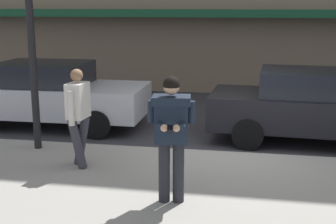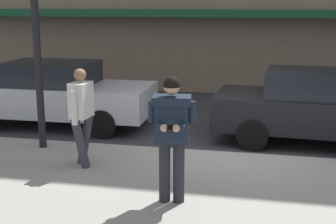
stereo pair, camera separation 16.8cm
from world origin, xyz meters
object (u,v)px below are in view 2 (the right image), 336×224
Objects in this scene: parked_sedan_mid at (323,107)px; pedestrian_in_light_coat at (81,111)px; parked_sedan_near at (57,93)px; man_texting_on_phone at (172,126)px.

parked_sedan_mid is 5.04m from pedestrian_in_light_coat.
man_texting_on_phone is at bearing -48.54° from parked_sedan_near.
man_texting_on_phone is at bearing -33.33° from pedestrian_in_light_coat.
man_texting_on_phone reaches higher than pedestrian_in_light_coat.
man_texting_on_phone is (-2.41, -3.92, 0.46)m from parked_sedan_mid.
man_texting_on_phone is (3.69, -4.17, 0.46)m from parked_sedan_near.
pedestrian_in_light_coat is (1.87, -2.98, 0.32)m from parked_sedan_near.
pedestrian_in_light_coat reaches higher than parked_sedan_near.
man_texting_on_phone reaches higher than parked_sedan_mid.
parked_sedan_near is 5.59m from man_texting_on_phone.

